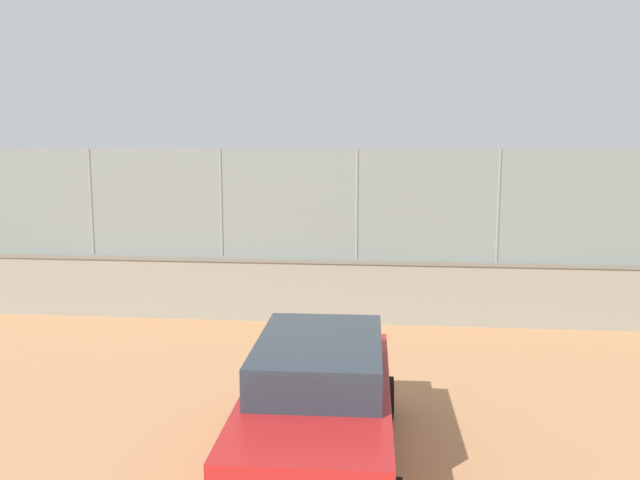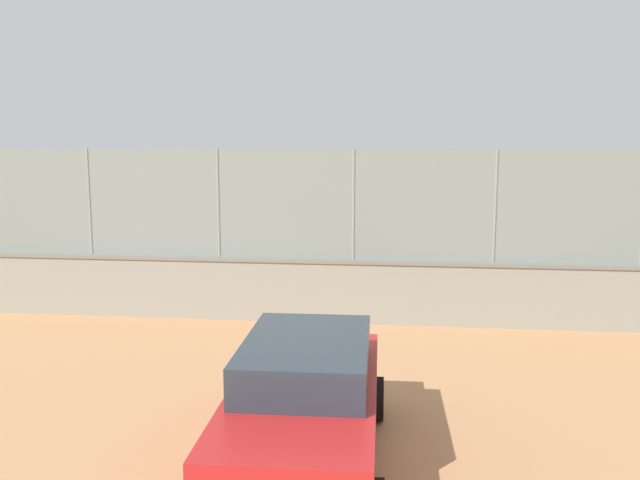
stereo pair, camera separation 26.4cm
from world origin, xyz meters
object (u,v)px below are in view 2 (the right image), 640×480
object	(u,v)px
player_baseline_waiting	(434,231)
parked_car_red	(305,401)
spare_ball_by_wall	(237,303)
sports_ball	(470,225)
courtside_bench	(163,280)
player_foreground_swinging	(246,221)

from	to	relation	value
player_baseline_waiting	parked_car_red	xyz separation A→B (m)	(1.89, 15.60, -0.04)
player_baseline_waiting	parked_car_red	size ratio (longest dim) A/B	0.34
spare_ball_by_wall	parked_car_red	xyz separation A→B (m)	(-3.03, 7.64, 0.78)
sports_ball	spare_ball_by_wall	distance (m)	8.24
spare_ball_by_wall	player_baseline_waiting	bearing A→B (deg)	-121.69
spare_ball_by_wall	parked_car_red	size ratio (longest dim) A/B	0.02
parked_car_red	courtside_bench	bearing A→B (deg)	-57.64
player_baseline_waiting	spare_ball_by_wall	world-z (taller)	player_baseline_waiting
player_foreground_swinging	spare_ball_by_wall	xyz separation A→B (m)	(-2.17, 9.01, -0.95)
courtside_bench	parked_car_red	bearing A→B (deg)	122.36
player_foreground_swinging	courtside_bench	distance (m)	8.63
player_foreground_swinging	spare_ball_by_wall	distance (m)	9.32
player_foreground_swinging	sports_ball	distance (m)	8.84
parked_car_red	player_foreground_swinging	bearing A→B (deg)	-72.68
parked_car_red	player_baseline_waiting	bearing A→B (deg)	-96.89
sports_ball	parked_car_red	distance (m)	13.51
player_baseline_waiting	spare_ball_by_wall	xyz separation A→B (m)	(4.91, 7.96, -0.82)
spare_ball_by_wall	parked_car_red	world-z (taller)	parked_car_red
player_baseline_waiting	player_foreground_swinging	world-z (taller)	player_foreground_swinging
courtside_bench	player_baseline_waiting	bearing A→B (deg)	-132.77
sports_ball	parked_car_red	size ratio (longest dim) A/B	0.04
player_foreground_swinging	courtside_bench	size ratio (longest dim) A/B	1.04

